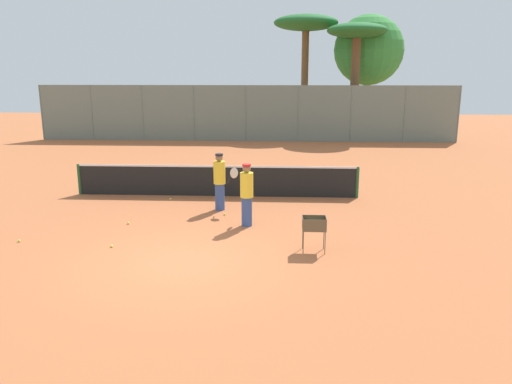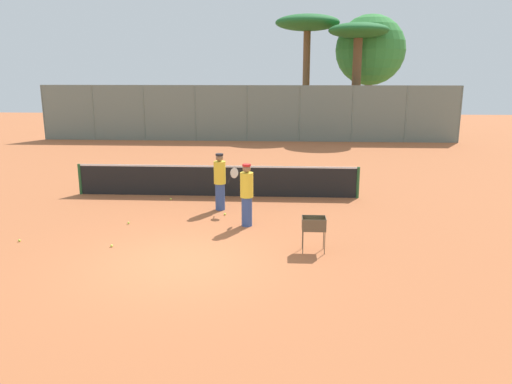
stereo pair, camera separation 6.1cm
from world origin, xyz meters
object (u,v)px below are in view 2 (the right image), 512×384
(player_red_cap, at_px, (247,194))
(parked_car, at_px, (269,125))
(tennis_net, at_px, (217,180))
(ball_cart, at_px, (314,227))
(player_white_outfit, at_px, (220,181))

(player_red_cap, bearing_deg, parked_car, 3.32)
(tennis_net, height_order, ball_cart, tennis_net)
(player_red_cap, bearing_deg, ball_cart, -135.24)
(player_white_outfit, bearing_deg, ball_cart, -23.90)
(player_white_outfit, bearing_deg, player_red_cap, -30.24)
(tennis_net, xyz_separation_m, parked_car, (1.26, 17.11, 0.10))
(tennis_net, distance_m, parked_car, 17.16)
(player_white_outfit, relative_size, parked_car, 0.42)
(ball_cart, bearing_deg, player_red_cap, 131.51)
(tennis_net, relative_size, player_red_cap, 5.55)
(tennis_net, xyz_separation_m, player_red_cap, (1.29, -3.32, 0.35))
(player_white_outfit, xyz_separation_m, player_red_cap, (0.94, -1.59, -0.01))
(player_white_outfit, relative_size, ball_cart, 2.07)
(parked_car, bearing_deg, ball_cart, -85.51)
(tennis_net, bearing_deg, player_red_cap, -68.83)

